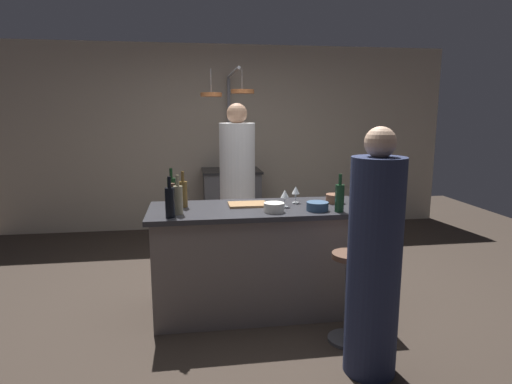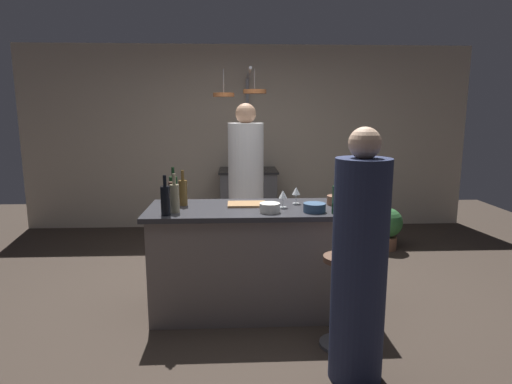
{
  "view_description": "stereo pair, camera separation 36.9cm",
  "coord_description": "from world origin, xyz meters",
  "px_view_note": "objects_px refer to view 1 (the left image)",
  "views": [
    {
      "loc": [
        -0.54,
        -3.44,
        1.68
      ],
      "look_at": [
        0.0,
        0.15,
        1.0
      ],
      "focal_mm": 30.32,
      "sensor_mm": 36.0,
      "label": 1
    },
    {
      "loc": [
        -0.17,
        -3.48,
        1.68
      ],
      "look_at": [
        0.0,
        0.15,
        1.0
      ],
      "focal_mm": 30.32,
      "sensor_mm": 36.0,
      "label": 2
    }
  ],
  "objects_px": {
    "potted_plant": "(371,223)",
    "wine_bottle_amber": "(183,193)",
    "guest_right": "(374,263)",
    "wine_bottle_green": "(340,197)",
    "pepper_mill": "(172,196)",
    "mixing_bowl_blue": "(317,206)",
    "cutting_board": "(248,204)",
    "wine_bottle_red": "(172,190)",
    "wine_glass_near_left_guest": "(285,195)",
    "stove_range": "(231,201)",
    "wine_glass_by_chef": "(296,191)",
    "bar_stool_right": "(348,293)",
    "mixing_bowl_ceramic": "(274,207)",
    "chef": "(238,194)",
    "wine_bottle_dark": "(170,202)",
    "mixing_bowl_wooden": "(335,199)",
    "wine_bottle_white": "(178,199)"
  },
  "relations": [
    {
      "from": "cutting_board",
      "to": "wine_glass_near_left_guest",
      "type": "relative_size",
      "value": 2.19
    },
    {
      "from": "pepper_mill",
      "to": "wine_bottle_red",
      "type": "bearing_deg",
      "value": 93.76
    },
    {
      "from": "wine_bottle_amber",
      "to": "mixing_bowl_ceramic",
      "type": "bearing_deg",
      "value": -22.52
    },
    {
      "from": "bar_stool_right",
      "to": "wine_bottle_red",
      "type": "distance_m",
      "value": 1.67
    },
    {
      "from": "wine_glass_near_left_guest",
      "to": "wine_bottle_green",
      "type": "bearing_deg",
      "value": -30.4
    },
    {
      "from": "potted_plant",
      "to": "wine_bottle_amber",
      "type": "height_order",
      "value": "wine_bottle_amber"
    },
    {
      "from": "wine_glass_near_left_guest",
      "to": "mixing_bowl_wooden",
      "type": "xyz_separation_m",
      "value": [
        0.46,
        0.1,
        -0.07
      ]
    },
    {
      "from": "chef",
      "to": "potted_plant",
      "type": "height_order",
      "value": "chef"
    },
    {
      "from": "mixing_bowl_blue",
      "to": "wine_bottle_dark",
      "type": "bearing_deg",
      "value": -177.0
    },
    {
      "from": "bar_stool_right",
      "to": "cutting_board",
      "type": "xyz_separation_m",
      "value": [
        -0.65,
        0.7,
        0.53
      ]
    },
    {
      "from": "cutting_board",
      "to": "wine_bottle_white",
      "type": "relative_size",
      "value": 1.05
    },
    {
      "from": "mixing_bowl_wooden",
      "to": "mixing_bowl_ceramic",
      "type": "bearing_deg",
      "value": -155.9
    },
    {
      "from": "guest_right",
      "to": "wine_bottle_green",
      "type": "distance_m",
      "value": 0.79
    },
    {
      "from": "pepper_mill",
      "to": "potted_plant",
      "type": "bearing_deg",
      "value": 32.69
    },
    {
      "from": "stove_range",
      "to": "wine_bottle_red",
      "type": "xyz_separation_m",
      "value": [
        -0.71,
        -2.2,
        0.57
      ]
    },
    {
      "from": "guest_right",
      "to": "pepper_mill",
      "type": "relative_size",
      "value": 7.58
    },
    {
      "from": "wine_bottle_red",
      "to": "mixing_bowl_ceramic",
      "type": "relative_size",
      "value": 1.91
    },
    {
      "from": "guest_right",
      "to": "mixing_bowl_ceramic",
      "type": "relative_size",
      "value": 9.94
    },
    {
      "from": "wine_glass_by_chef",
      "to": "guest_right",
      "type": "bearing_deg",
      "value": -77.96
    },
    {
      "from": "wine_bottle_red",
      "to": "potted_plant",
      "type": "bearing_deg",
      "value": 28.96
    },
    {
      "from": "stove_range",
      "to": "potted_plant",
      "type": "bearing_deg",
      "value": -27.38
    },
    {
      "from": "bar_stool_right",
      "to": "wine_glass_by_chef",
      "type": "distance_m",
      "value": 1.0
    },
    {
      "from": "stove_range",
      "to": "pepper_mill",
      "type": "distance_m",
      "value": 2.57
    },
    {
      "from": "potted_plant",
      "to": "wine_bottle_green",
      "type": "height_order",
      "value": "wine_bottle_green"
    },
    {
      "from": "pepper_mill",
      "to": "mixing_bowl_wooden",
      "type": "distance_m",
      "value": 1.38
    },
    {
      "from": "wine_bottle_red",
      "to": "wine_glass_near_left_guest",
      "type": "bearing_deg",
      "value": -16.59
    },
    {
      "from": "wine_bottle_white",
      "to": "wine_bottle_red",
      "type": "xyz_separation_m",
      "value": [
        -0.07,
        0.4,
        0.0
      ]
    },
    {
      "from": "guest_right",
      "to": "wine_bottle_white",
      "type": "relative_size",
      "value": 5.21
    },
    {
      "from": "mixing_bowl_ceramic",
      "to": "wine_bottle_amber",
      "type": "bearing_deg",
      "value": 157.48
    },
    {
      "from": "wine_glass_by_chef",
      "to": "mixing_bowl_ceramic",
      "type": "bearing_deg",
      "value": -128.78
    },
    {
      "from": "bar_stool_right",
      "to": "chef",
      "type": "bearing_deg",
      "value": 110.71
    },
    {
      "from": "pepper_mill",
      "to": "wine_bottle_dark",
      "type": "relative_size",
      "value": 0.68
    },
    {
      "from": "chef",
      "to": "mixing_bowl_ceramic",
      "type": "bearing_deg",
      "value": -82.84
    },
    {
      "from": "potted_plant",
      "to": "mixing_bowl_ceramic",
      "type": "bearing_deg",
      "value": -132.08
    },
    {
      "from": "wine_bottle_red",
      "to": "wine_glass_near_left_guest",
      "type": "xyz_separation_m",
      "value": [
        0.93,
        -0.28,
        -0.01
      ]
    },
    {
      "from": "bar_stool_right",
      "to": "wine_glass_by_chef",
      "type": "height_order",
      "value": "wine_glass_by_chef"
    },
    {
      "from": "stove_range",
      "to": "wine_glass_by_chef",
      "type": "relative_size",
      "value": 6.1
    },
    {
      "from": "pepper_mill",
      "to": "wine_bottle_green",
      "type": "height_order",
      "value": "wine_bottle_green"
    },
    {
      "from": "chef",
      "to": "wine_bottle_red",
      "type": "distance_m",
      "value": 1.05
    },
    {
      "from": "potted_plant",
      "to": "bar_stool_right",
      "type": "bearing_deg",
      "value": -117.06
    },
    {
      "from": "stove_range",
      "to": "cutting_board",
      "type": "distance_m",
      "value": 2.42
    },
    {
      "from": "wine_bottle_amber",
      "to": "wine_glass_by_chef",
      "type": "height_order",
      "value": "wine_bottle_amber"
    },
    {
      "from": "pepper_mill",
      "to": "mixing_bowl_blue",
      "type": "height_order",
      "value": "pepper_mill"
    },
    {
      "from": "wine_bottle_white",
      "to": "wine_bottle_dark",
      "type": "xyz_separation_m",
      "value": [
        -0.06,
        -0.09,
        0.0
      ]
    },
    {
      "from": "chef",
      "to": "potted_plant",
      "type": "xyz_separation_m",
      "value": [
        1.75,
        0.53,
        -0.52
      ]
    },
    {
      "from": "cutting_board",
      "to": "wine_bottle_red",
      "type": "height_order",
      "value": "wine_bottle_red"
    },
    {
      "from": "potted_plant",
      "to": "mixing_bowl_wooden",
      "type": "bearing_deg",
      "value": -123.86
    },
    {
      "from": "guest_right",
      "to": "stove_range",
      "type": "bearing_deg",
      "value": 99.52
    },
    {
      "from": "wine_bottle_dark",
      "to": "guest_right",
      "type": "bearing_deg",
      "value": -30.15
    },
    {
      "from": "mixing_bowl_ceramic",
      "to": "mixing_bowl_blue",
      "type": "relative_size",
      "value": 0.91
    }
  ]
}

